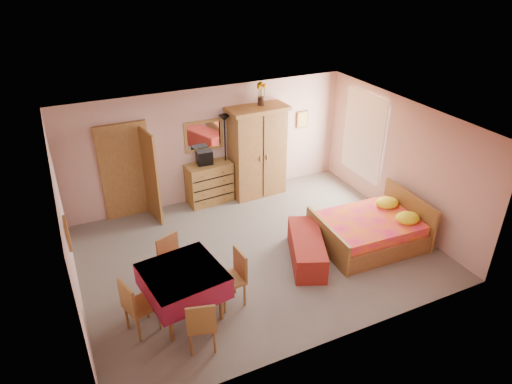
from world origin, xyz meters
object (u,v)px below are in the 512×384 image
floor_lamp (226,158)px  bed (369,224)px  sunflower_vase (261,94)px  dining_table (184,293)px  bench (307,249)px  chair_east (230,279)px  chair_south (201,322)px  wall_mirror (204,135)px  chair_north (176,264)px  wardrobe (257,152)px  chest_of_drawers (209,183)px  stereo (204,158)px  chair_west (141,305)px

floor_lamp → bed: floor_lamp is taller
sunflower_vase → dining_table: size_ratio=0.44×
bench → dining_table: 2.52m
chair_east → floor_lamp: bearing=-24.7°
bench → chair_east: bearing=-164.7°
chair_east → chair_south: bearing=129.9°
wall_mirror → bed: wall_mirror is taller
chair_east → chair_north: bearing=37.0°
wardrobe → bed: (1.07, -2.83, -0.61)m
bench → dining_table: (-2.48, -0.41, 0.17)m
wall_mirror → sunflower_vase: bearing=-8.7°
wardrobe → chair_south: 4.86m
chest_of_drawers → bench: (0.87, -2.87, -0.22)m
wall_mirror → sunflower_vase: 1.55m
chair_south → stereo: bearing=84.5°
bench → wardrobe: bearing=83.9°
wall_mirror → sunflower_vase: size_ratio=1.71×
chest_of_drawers → floor_lamp: size_ratio=0.50×
wall_mirror → chair_west: (-2.29, -3.54, -1.07)m
stereo → dining_table: (-1.54, -3.31, -0.68)m
sunflower_vase → chair_west: 5.25m
chest_of_drawers → chair_west: size_ratio=1.04×
chair_west → bench: bearing=80.5°
floor_lamp → chair_east: 3.65m
wall_mirror → stereo: (-0.07, -0.17, -0.45)m
bed → chair_north: bearing=177.4°
bench → chair_west: chair_west is taller
wardrobe → chair_east: 3.89m
bed → dining_table: bearing=-172.0°
bench → chair_south: (-2.46, -1.16, 0.21)m
sunflower_vase → chair_east: 4.41m
chest_of_drawers → dining_table: (-1.61, -3.28, -0.05)m
chair_south → chair_east: chair_east is taller
wall_mirror → floor_lamp: floor_lamp is taller
wall_mirror → chair_east: (-0.87, -3.56, -1.07)m
dining_table → chair_south: (0.02, -0.75, 0.04)m
chair_east → stereo: bearing=-17.1°
wall_mirror → bench: 3.46m
wall_mirror → dining_table: bearing=-114.2°
chair_west → floor_lamp: bearing=123.2°
chest_of_drawers → dining_table: bearing=-120.4°
bench → chair_east: (-1.74, -0.47, 0.23)m
sunflower_vase → chair_west: size_ratio=0.53×
chair_south → chair_north: bearing=102.9°
chest_of_drawers → stereo: 0.64m
chair_north → chair_east: (0.67, -0.77, 0.01)m
chest_of_drawers → chair_south: bearing=-115.8°
sunflower_vase → dining_table: bearing=-131.5°
chair_north → chair_west: 1.07m
dining_table → bed: bearing=5.5°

